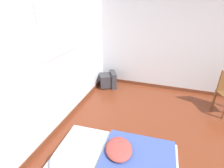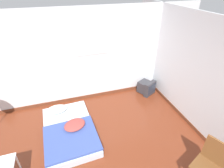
% 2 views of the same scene
% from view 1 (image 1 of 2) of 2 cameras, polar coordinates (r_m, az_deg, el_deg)
% --- Properties ---
extents(wall_back, '(7.65, 0.08, 2.60)m').
position_cam_1_polar(wall_back, '(2.90, -23.11, 4.01)').
color(wall_back, silver).
rests_on(wall_back, ground_plane).
extents(wall_right, '(0.08, 7.48, 2.60)m').
position_cam_1_polar(wall_right, '(4.80, 27.02, 11.41)').
color(wall_right, silver).
rests_on(wall_right, ground_plane).
extents(mattress_bed, '(1.20, 1.87, 0.31)m').
position_cam_1_polar(mattress_bed, '(2.82, 0.69, -24.25)').
color(mattress_bed, silver).
rests_on(mattress_bed, ground_plane).
extents(crt_tv, '(0.56, 0.57, 0.43)m').
position_cam_1_polar(crt_tv, '(4.94, -1.12, 1.34)').
color(crt_tv, '#333338').
rests_on(crt_tv, ground_plane).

